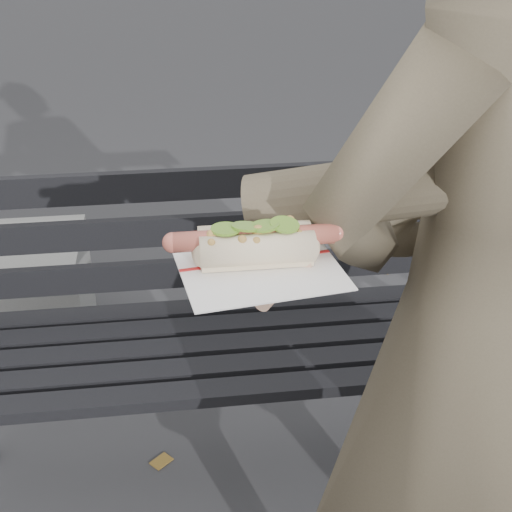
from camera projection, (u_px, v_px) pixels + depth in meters
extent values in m
cylinder|color=black|center=(480.00, 441.00, 1.86)|extent=(0.04, 0.04, 0.45)
cylinder|color=black|center=(435.00, 362.00, 2.16)|extent=(0.04, 0.04, 0.45)
cube|color=black|center=(223.00, 392.00, 1.66)|extent=(1.50, 0.07, 0.03)
cube|color=black|center=(220.00, 368.00, 1.74)|extent=(1.50, 0.07, 0.03)
cube|color=black|center=(217.00, 347.00, 1.82)|extent=(1.50, 0.07, 0.03)
cube|color=black|center=(214.00, 327.00, 1.90)|extent=(1.50, 0.07, 0.03)
cube|color=black|center=(212.00, 309.00, 1.98)|extent=(1.50, 0.07, 0.03)
cube|color=black|center=(452.00, 228.00, 1.96)|extent=(0.04, 0.03, 0.42)
cube|color=black|center=(210.00, 271.00, 1.95)|extent=(1.50, 0.02, 0.08)
cube|color=black|center=(208.00, 228.00, 1.89)|extent=(1.50, 0.02, 0.08)
cube|color=black|center=(207.00, 183.00, 1.83)|extent=(1.50, 0.02, 0.08)
imported|color=brown|center=(483.00, 342.00, 1.12)|extent=(0.74, 0.60, 1.77)
cylinder|color=brown|center=(429.00, 182.00, 0.96)|extent=(0.51, 0.23, 0.19)
cylinder|color=#D8A384|center=(287.00, 264.00, 0.89)|extent=(0.09, 0.08, 0.07)
ellipsoid|color=#D8A384|center=(256.00, 274.00, 0.88)|extent=(0.10, 0.11, 0.03)
cylinder|color=#D8A384|center=(213.00, 288.00, 0.85)|extent=(0.06, 0.02, 0.02)
cylinder|color=#D8A384|center=(212.00, 279.00, 0.86)|extent=(0.06, 0.02, 0.02)
cylinder|color=#D8A384|center=(211.00, 271.00, 0.88)|extent=(0.06, 0.02, 0.02)
cylinder|color=#D8A384|center=(210.00, 263.00, 0.90)|extent=(0.06, 0.02, 0.02)
cylinder|color=#D8A384|center=(270.00, 295.00, 0.83)|extent=(0.04, 0.05, 0.02)
cube|color=white|center=(256.00, 262.00, 0.87)|extent=(0.21, 0.21, 0.00)
cube|color=#B21E1E|center=(256.00, 261.00, 0.87)|extent=(0.19, 0.03, 0.00)
cylinder|color=#BF5A49|center=(256.00, 238.00, 0.86)|extent=(0.20, 0.02, 0.02)
sphere|color=#BF5A49|center=(173.00, 243.00, 0.85)|extent=(0.03, 0.02, 0.02)
sphere|color=#BF5A49|center=(337.00, 233.00, 0.87)|extent=(0.03, 0.02, 0.02)
sphere|color=#9E6B2D|center=(212.00, 235.00, 0.84)|extent=(0.01, 0.01, 0.01)
sphere|color=#9E6B2D|center=(211.00, 242.00, 0.83)|extent=(0.01, 0.01, 0.01)
sphere|color=#9E6B2D|center=(227.00, 226.00, 0.86)|extent=(0.01, 0.01, 0.01)
sphere|color=#9E6B2D|center=(228.00, 244.00, 0.84)|extent=(0.01, 0.01, 0.01)
sphere|color=#9E6B2D|center=(210.00, 233.00, 0.85)|extent=(0.01, 0.01, 0.01)
sphere|color=#9E6B2D|center=(280.00, 233.00, 0.86)|extent=(0.01, 0.01, 0.01)
sphere|color=#9E6B2D|center=(235.00, 242.00, 0.84)|extent=(0.01, 0.01, 0.01)
sphere|color=#9E6B2D|center=(250.00, 229.00, 0.87)|extent=(0.01, 0.01, 0.01)
sphere|color=#9E6B2D|center=(257.00, 241.00, 0.83)|extent=(0.01, 0.01, 0.01)
sphere|color=#9E6B2D|center=(273.00, 241.00, 0.84)|extent=(0.01, 0.01, 0.01)
sphere|color=#9E6B2D|center=(299.00, 233.00, 0.85)|extent=(0.01, 0.01, 0.01)
sphere|color=#9E6B2D|center=(254.00, 232.00, 0.85)|extent=(0.01, 0.01, 0.01)
sphere|color=#9E6B2D|center=(272.00, 232.00, 0.86)|extent=(0.01, 0.01, 0.01)
sphere|color=#9E6B2D|center=(267.00, 231.00, 0.85)|extent=(0.01, 0.01, 0.01)
sphere|color=#9E6B2D|center=(261.00, 226.00, 0.87)|extent=(0.01, 0.01, 0.01)
sphere|color=#9E6B2D|center=(233.00, 235.00, 0.85)|extent=(0.01, 0.01, 0.01)
sphere|color=#9E6B2D|center=(292.00, 222.00, 0.87)|extent=(0.01, 0.01, 0.01)
sphere|color=#9E6B2D|center=(290.00, 221.00, 0.88)|extent=(0.01, 0.01, 0.01)
sphere|color=#9E6B2D|center=(272.00, 227.00, 0.88)|extent=(0.01, 0.01, 0.01)
sphere|color=#9E6B2D|center=(232.00, 229.00, 0.87)|extent=(0.01, 0.01, 0.01)
sphere|color=#9E6B2D|center=(217.00, 232.00, 0.86)|extent=(0.01, 0.01, 0.01)
sphere|color=#9E6B2D|center=(242.00, 239.00, 0.83)|extent=(0.01, 0.01, 0.01)
sphere|color=#9E6B2D|center=(258.00, 231.00, 0.85)|extent=(0.01, 0.01, 0.01)
sphere|color=#9E6B2D|center=(260.00, 230.00, 0.86)|extent=(0.01, 0.01, 0.01)
cylinder|color=#659829|center=(226.00, 229.00, 0.84)|extent=(0.04, 0.04, 0.00)
cylinder|color=#659829|center=(246.00, 227.00, 0.85)|extent=(0.04, 0.04, 0.01)
cylinder|color=#659829|center=(265.00, 226.00, 0.85)|extent=(0.04, 0.04, 0.01)
cylinder|color=#659829|center=(285.00, 225.00, 0.85)|extent=(0.04, 0.04, 0.01)
cube|color=brown|center=(384.00, 270.00, 3.11)|extent=(0.08, 0.08, 0.00)
cube|color=brown|center=(239.00, 251.00, 3.26)|extent=(0.08, 0.09, 0.00)
cube|color=brown|center=(454.00, 406.00, 2.32)|extent=(0.03, 0.05, 0.00)
cube|color=brown|center=(161.00, 461.00, 2.10)|extent=(0.07, 0.07, 0.00)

